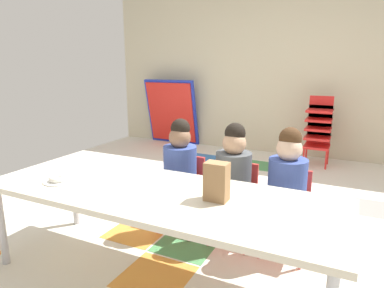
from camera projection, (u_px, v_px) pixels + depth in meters
name	position (u px, v px, depth m)	size (l,w,h in m)	color
ground_plane	(210.00, 221.00, 2.97)	(5.54, 5.28, 0.02)	silver
back_wall	(281.00, 68.00, 4.98)	(5.54, 0.10, 2.56)	beige
craft_table	(157.00, 197.00, 2.05)	(2.20, 0.78, 0.58)	beige
seated_child_near_camera	(181.00, 165.00, 2.66)	(0.32, 0.32, 0.92)	red
seated_child_middle_seat	(234.00, 173.00, 2.48)	(0.32, 0.31, 0.92)	red
seated_child_far_right	(287.00, 181.00, 2.31)	(0.35, 0.35, 0.92)	red
kid_chair_red_stack	(319.00, 127.00, 4.48)	(0.32, 0.30, 0.92)	red
folded_activity_table	(172.00, 112.00, 5.72)	(0.90, 0.29, 1.09)	#1E33BF
paper_bag_brown	(217.00, 182.00, 1.88)	(0.13, 0.09, 0.22)	#9E754C
paper_plate_near_edge	(58.00, 181.00, 2.20)	(0.18, 0.18, 0.01)	white
donut_powdered_on_plate	(58.00, 178.00, 2.19)	(0.11, 0.11, 0.03)	white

